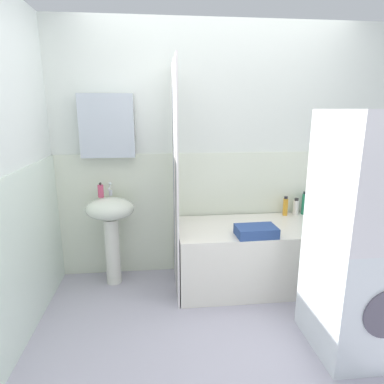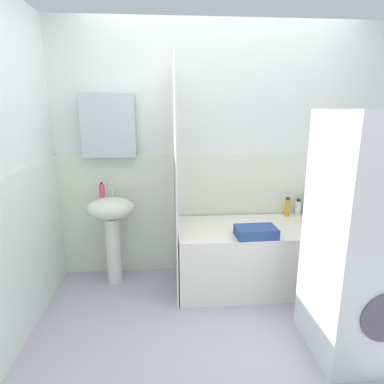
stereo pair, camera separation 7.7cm
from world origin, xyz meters
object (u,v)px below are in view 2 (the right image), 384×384
Objects in this scene: lotion_bottle at (306,204)px; towel_folded at (256,232)px; bathtub at (259,256)px; body_wash_bottle at (287,207)px; washer_dryer_stack at (364,239)px; conditioner_bottle at (298,208)px; shampoo_bottle at (316,204)px; soap_dispenser at (102,190)px; sink at (112,221)px.

lotion_bottle is 0.70× the size of towel_folded.
bathtub is 0.58m from body_wash_bottle.
lotion_bottle is at bearing 83.47° from washer_dryer_stack.
lotion_bottle is 0.09m from conditioner_bottle.
towel_folded is at bearing -144.59° from shampoo_bottle.
soap_dispenser is at bearing -177.26° from shampoo_bottle.
washer_dryer_stack reaches higher than soap_dispenser.
bathtub is at bearing 66.00° from towel_folded.
shampoo_bottle reaches higher than towel_folded.
soap_dispenser is 1.79m from body_wash_bottle.
bathtub is (1.43, -0.20, -0.61)m from soap_dispenser.
towel_folded is at bearing -18.34° from soap_dispenser.
sink is 0.55× the size of bathtub.
bathtub is at bearing -152.18° from lotion_bottle.
sink is at bearing 173.30° from bathtub.
towel_folded is 0.21× the size of washer_dryer_stack.
bathtub is 7.71× the size of body_wash_bottle.
towel_folded reaches higher than bathtub.
body_wash_bottle is at bearing 2.38° from soap_dispenser.
lotion_bottle reaches higher than conditioner_bottle.
conditioner_bottle is (1.82, 0.14, 0.04)m from sink.
soap_dispenser is 0.41× the size of towel_folded.
conditioner_bottle is at bearing 10.73° from body_wash_bottle.
sink is 3.56× the size of lotion_bottle.
shampoo_bottle is 0.93m from towel_folded.
soap_dispenser is (-0.08, 0.04, 0.28)m from sink.
soap_dispenser reaches higher than sink.
sink is 2.48× the size of towel_folded.
body_wash_bottle is at bearing -169.27° from conditioner_bottle.
washer_dryer_stack is (-0.14, -1.19, 0.12)m from lotion_bottle.
washer_dryer_stack reaches higher than towel_folded.
sink reaches higher than lotion_bottle.
shampoo_bottle is 0.96× the size of lotion_bottle.
conditioner_bottle is 0.86× the size of body_wash_bottle.
soap_dispenser is 0.59× the size of lotion_bottle.
body_wash_bottle is (-0.20, -0.01, -0.02)m from lotion_bottle.
bathtub is 0.82m from shampoo_bottle.
soap_dispenser is 0.83× the size of conditioner_bottle.
washer_dryer_stack is (1.76, -1.06, 0.19)m from sink.
lotion_bottle is at bearing 4.22° from body_wash_bottle.
conditioner_bottle is 0.10× the size of washer_dryer_stack.
lotion_bottle is 0.15× the size of washer_dryer_stack.
washer_dryer_stack is at bearing -101.43° from shampoo_bottle.
soap_dispenser is at bearing -177.62° from body_wash_bottle.
soap_dispenser is at bearing 161.66° from towel_folded.
bathtub is 6.42× the size of lotion_bottle.
sink is 2.01m from shampoo_bottle.
washer_dryer_stack is at bearing -92.76° from conditioner_bottle.
bathtub is 0.73m from lotion_bottle.
shampoo_bottle is at bearing 24.65° from bathtub.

